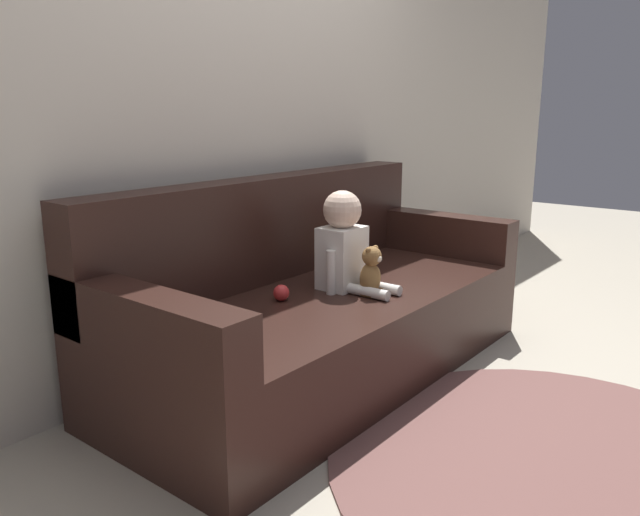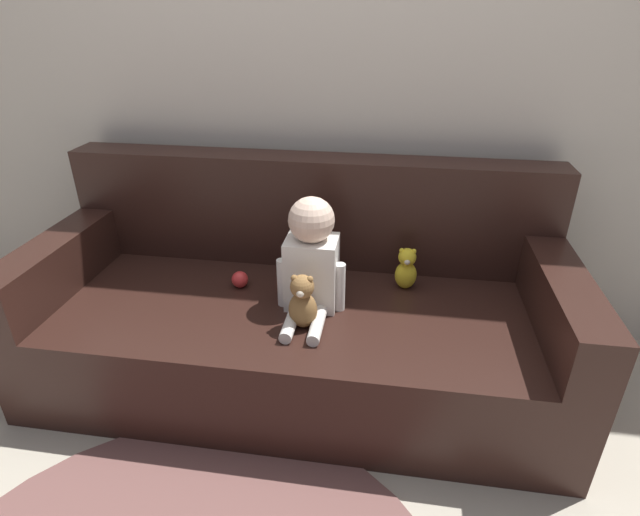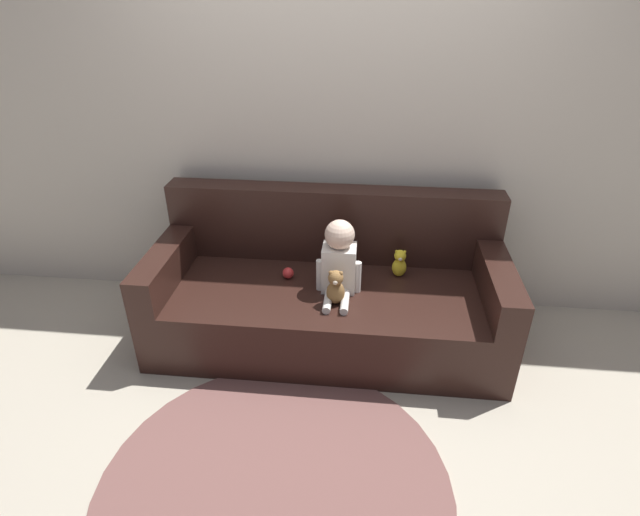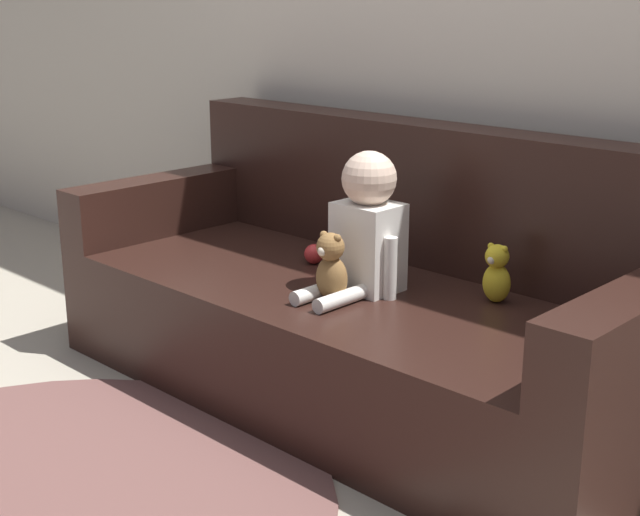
# 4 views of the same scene
# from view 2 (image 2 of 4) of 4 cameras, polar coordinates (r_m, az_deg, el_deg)

# --- Properties ---
(ground_plane) EXTENTS (12.00, 12.00, 0.00)m
(ground_plane) POSITION_cam_2_polar(r_m,az_deg,el_deg) (2.28, -2.57, -13.32)
(ground_plane) COLOR #B7AD99
(wall_back) EXTENTS (8.00, 0.05, 2.60)m
(wall_back) POSITION_cam_2_polar(r_m,az_deg,el_deg) (2.28, -0.45, 22.61)
(wall_back) COLOR beige
(wall_back) RESTS_ON ground_plane
(couch) EXTENTS (2.15, 0.92, 0.89)m
(couch) POSITION_cam_2_polar(r_m,az_deg,el_deg) (2.15, -2.39, -6.06)
(couch) COLOR black
(couch) RESTS_ON ground_plane
(person_baby) EXTENTS (0.27, 0.37, 0.45)m
(person_baby) POSITION_cam_2_polar(r_m,az_deg,el_deg) (1.91, -1.01, -0.10)
(person_baby) COLOR white
(person_baby) RESTS_ON couch
(teddy_bear_brown) EXTENTS (0.13, 0.10, 0.22)m
(teddy_bear_brown) POSITION_cam_2_polar(r_m,az_deg,el_deg) (1.83, -2.00, -5.19)
(teddy_bear_brown) COLOR olive
(teddy_bear_brown) RESTS_ON couch
(plush_toy_side) EXTENTS (0.09, 0.09, 0.19)m
(plush_toy_side) POSITION_cam_2_polar(r_m,az_deg,el_deg) (2.11, 9.83, -1.21)
(plush_toy_side) COLOR yellow
(plush_toy_side) RESTS_ON couch
(toy_ball) EXTENTS (0.07, 0.07, 0.07)m
(toy_ball) POSITION_cam_2_polar(r_m,az_deg,el_deg) (2.14, -9.14, -2.43)
(toy_ball) COLOR red
(toy_ball) RESTS_ON couch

